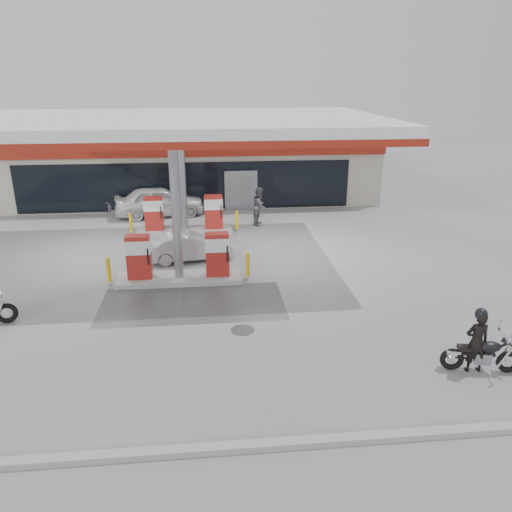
# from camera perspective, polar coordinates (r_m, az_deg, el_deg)

# --- Properties ---
(ground) EXTENTS (90.00, 90.00, 0.00)m
(ground) POSITION_cam_1_polar(r_m,az_deg,el_deg) (16.68, -8.98, -5.45)
(ground) COLOR gray
(ground) RESTS_ON ground
(wet_patch) EXTENTS (6.00, 3.00, 0.00)m
(wet_patch) POSITION_cam_1_polar(r_m,az_deg,el_deg) (16.65, -7.26, -5.39)
(wet_patch) COLOR #4C4C4F
(wet_patch) RESTS_ON ground
(drain_cover) EXTENTS (0.70, 0.70, 0.01)m
(drain_cover) POSITION_cam_1_polar(r_m,az_deg,el_deg) (14.88, -1.55, -8.45)
(drain_cover) COLOR #38383A
(drain_cover) RESTS_ON ground
(kerb) EXTENTS (28.00, 0.25, 0.15)m
(kerb) POSITION_cam_1_polar(r_m,az_deg,el_deg) (10.73, -10.81, -21.24)
(kerb) COLOR gray
(kerb) RESTS_ON ground
(store_building) EXTENTS (22.00, 8.22, 4.00)m
(store_building) POSITION_cam_1_polar(r_m,az_deg,el_deg) (31.43, -7.84, 10.47)
(store_building) COLOR #B9B19B
(store_building) RESTS_ON ground
(canopy) EXTENTS (16.00, 10.02, 5.51)m
(canopy) POSITION_cam_1_polar(r_m,az_deg,el_deg) (20.17, -9.14, 14.55)
(canopy) COLOR silver
(canopy) RESTS_ON ground
(pump_island_near) EXTENTS (5.14, 1.30, 1.78)m
(pump_island_near) POSITION_cam_1_polar(r_m,az_deg,el_deg) (18.24, -8.82, -0.74)
(pump_island_near) COLOR #9E9E99
(pump_island_near) RESTS_ON ground
(pump_island_far) EXTENTS (5.14, 1.30, 1.78)m
(pump_island_far) POSITION_cam_1_polar(r_m,az_deg,el_deg) (23.95, -8.21, 4.31)
(pump_island_far) COLOR #9E9E99
(pump_island_far) RESTS_ON ground
(main_motorcycle) EXTENTS (1.97, 0.83, 1.02)m
(main_motorcycle) POSITION_cam_1_polar(r_m,az_deg,el_deg) (14.00, 24.44, -10.28)
(main_motorcycle) COLOR black
(main_motorcycle) RESTS_ON ground
(biker_main) EXTENTS (0.61, 0.41, 1.65)m
(biker_main) POSITION_cam_1_polar(r_m,az_deg,el_deg) (13.77, 23.89, -8.96)
(biker_main) COLOR black
(biker_main) RESTS_ON ground
(sedan_white) EXTENTS (4.90, 2.61, 1.59)m
(sedan_white) POSITION_cam_1_polar(r_m,az_deg,el_deg) (27.11, -10.98, 6.17)
(sedan_white) COLOR silver
(sedan_white) RESTS_ON ground
(attendant) EXTENTS (0.98, 1.11, 1.89)m
(attendant) POSITION_cam_1_polar(r_m,az_deg,el_deg) (24.97, 0.44, 5.72)
(attendant) COLOR #505054
(attendant) RESTS_ON ground
(hatchback_silver) EXTENTS (3.56, 1.72, 1.12)m
(hatchback_silver) POSITION_cam_1_polar(r_m,az_deg,el_deg) (20.35, -7.60, 1.08)
(hatchback_silver) COLOR #A7AAAF
(hatchback_silver) RESTS_ON ground
(parked_car_left) EXTENTS (4.36, 2.53, 1.19)m
(parked_car_left) POSITION_cam_1_polar(r_m,az_deg,el_deg) (29.55, -18.65, 6.22)
(parked_car_left) COLOR #B0B3B9
(parked_car_left) RESTS_ON ground
(parked_car_right) EXTENTS (5.02, 3.05, 1.30)m
(parked_car_right) POSITION_cam_1_polar(r_m,az_deg,el_deg) (30.00, 1.55, 7.56)
(parked_car_right) COLOR #17194D
(parked_car_right) RESTS_ON ground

